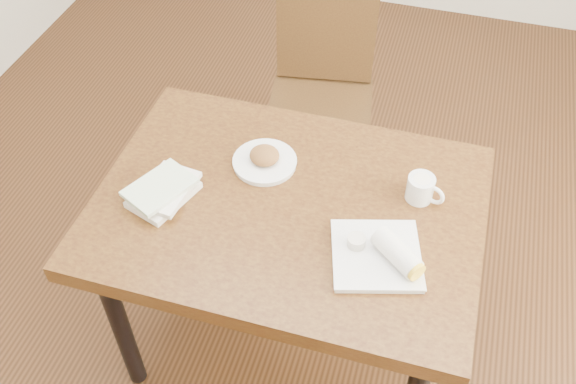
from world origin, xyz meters
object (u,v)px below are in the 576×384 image
(chair_far, at_px, (322,83))
(plate_scone, at_px, (265,160))
(table, at_px, (288,222))
(coffee_mug, at_px, (421,188))
(plate_burrito, at_px, (383,254))
(book_stack, at_px, (164,191))

(chair_far, height_order, plate_scone, chair_far)
(table, height_order, coffee_mug, coffee_mug)
(plate_burrito, bearing_deg, chair_far, 112.65)
(plate_burrito, height_order, book_stack, plate_burrito)
(plate_scone, xyz_separation_m, book_stack, (-0.25, -0.22, 0.01))
(coffee_mug, bearing_deg, plate_scone, 179.08)
(chair_far, relative_size, plate_scone, 4.69)
(table, bearing_deg, plate_burrito, -22.72)
(chair_far, bearing_deg, plate_scone, -91.17)
(book_stack, bearing_deg, table, 12.22)
(coffee_mug, bearing_deg, plate_burrito, -104.16)
(plate_burrito, bearing_deg, coffee_mug, 75.84)
(chair_far, bearing_deg, book_stack, -105.61)
(plate_scone, bearing_deg, plate_burrito, -32.30)
(table, xyz_separation_m, chair_far, (-0.10, 0.85, -0.12))
(plate_burrito, relative_size, book_stack, 1.26)
(table, relative_size, book_stack, 4.84)
(table, distance_m, plate_burrito, 0.35)
(table, xyz_separation_m, coffee_mug, (0.37, 0.13, 0.13))
(plate_scone, height_order, book_stack, plate_scone)
(table, xyz_separation_m, plate_scone, (-0.12, 0.14, 0.11))
(table, height_order, chair_far, chair_far)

